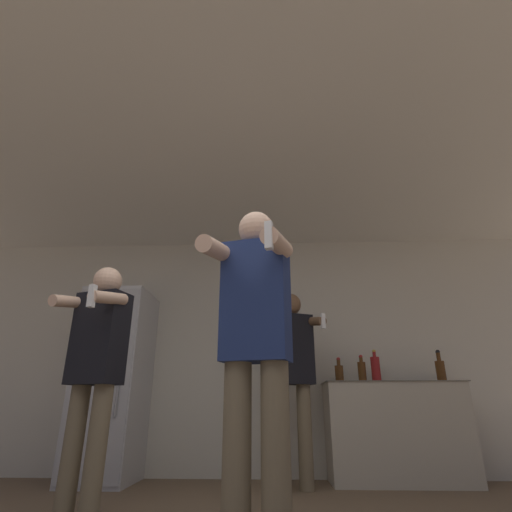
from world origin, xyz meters
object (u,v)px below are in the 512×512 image
bottle_tall_gin (362,371)px  bottle_dark_rum (339,372)px  bottle_red_label (440,369)px  bottle_short_whiskey (376,369)px  person_spectator_back (292,368)px  person_man_side (95,364)px  person_woman_foreground (255,342)px  refrigerator (113,382)px

bottle_tall_gin → bottle_dark_rum: bearing=180.0°
bottle_red_label → bottle_short_whiskey: bottle_short_whiskey is taller
bottle_short_whiskey → bottle_dark_rum: bottle_short_whiskey is taller
person_spectator_back → bottle_red_label: bearing=13.6°
bottle_short_whiskey → person_man_side: person_man_side is taller
bottle_tall_gin → person_spectator_back: person_spectator_back is taller
person_woman_foreground → person_man_side: size_ratio=1.10×
bottle_red_label → person_man_side: (-2.84, -1.61, -0.10)m
bottle_dark_rum → person_spectator_back: (-0.49, -0.37, 0.01)m
refrigerator → person_spectator_back: (1.80, -0.28, 0.10)m
refrigerator → bottle_red_label: (3.31, 0.08, 0.12)m
person_man_side → person_woman_foreground: bearing=-24.7°
bottle_dark_rum → person_woman_foreground: size_ratio=0.14×
person_spectator_back → bottle_tall_gin: bearing=26.8°
person_woman_foreground → bottle_red_label: bearing=49.8°
bottle_red_label → person_spectator_back: person_spectator_back is taller
bottle_red_label → bottle_tall_gin: bearing=180.0°
bottle_red_label → bottle_dark_rum: bottle_red_label is taller
bottle_red_label → person_man_side: size_ratio=0.20×
person_spectator_back → bottle_dark_rum: bearing=36.7°
bottle_red_label → person_spectator_back: bearing=-166.4°
bottle_red_label → bottle_tall_gin: size_ratio=1.18×
bottle_red_label → bottle_short_whiskey: (-0.65, -0.00, 0.01)m
bottle_tall_gin → bottle_dark_rum: (-0.23, 0.00, -0.01)m
person_woman_foreground → bottle_dark_rum: bearing=70.1°
bottle_tall_gin → bottle_red_label: bearing=0.0°
refrigerator → person_spectator_back: refrigerator is taller
bottle_tall_gin → person_man_side: person_man_side is taller
bottle_tall_gin → person_man_side: 2.61m
bottle_tall_gin → bottle_dark_rum: bottle_tall_gin is taller
bottle_dark_rum → person_woman_foreground: (-0.76, -2.10, -0.02)m
bottle_short_whiskey → person_woman_foreground: 2.39m
refrigerator → bottle_red_label: 3.31m
bottle_short_whiskey → person_spectator_back: (-0.86, -0.37, -0.03)m
bottle_red_label → person_man_side: 3.27m
person_man_side → person_spectator_back: person_spectator_back is taller
refrigerator → bottle_tall_gin: size_ratio=6.79×
bottle_short_whiskey → person_woman_foreground: size_ratio=0.18×
refrigerator → person_spectator_back: size_ratio=1.05×
person_spectator_back → person_man_side: bearing=-136.9°
bottle_short_whiskey → person_man_side: 2.73m
bottle_dark_rum → person_man_side: 2.44m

